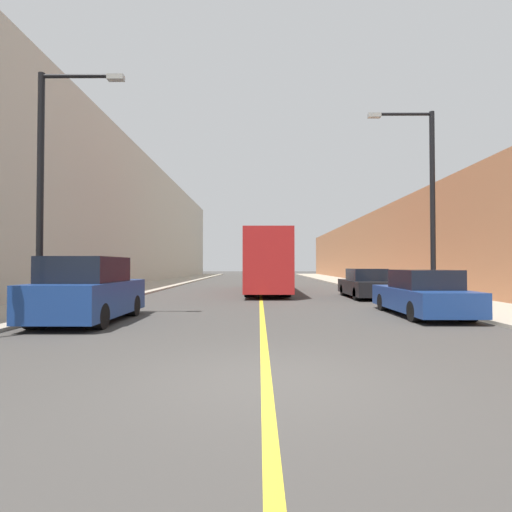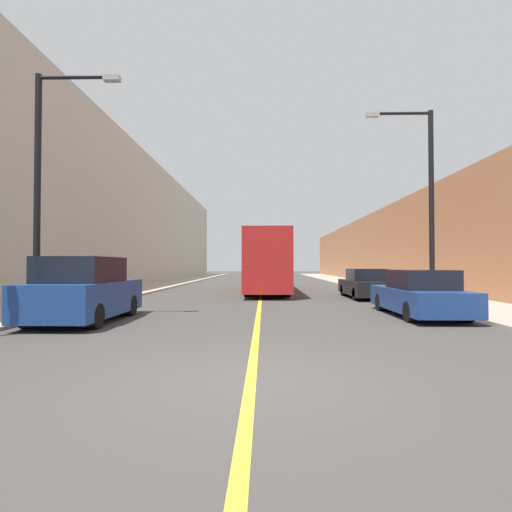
# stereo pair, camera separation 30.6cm
# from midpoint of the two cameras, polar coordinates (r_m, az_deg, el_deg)

# --- Properties ---
(ground_plane) EXTENTS (200.00, 200.00, 0.00)m
(ground_plane) POSITION_cam_midpoint_polar(r_m,az_deg,el_deg) (6.01, 0.76, -17.49)
(ground_plane) COLOR #3F3D3A
(sidewalk_left) EXTENTS (3.71, 72.00, 0.10)m
(sidewalk_left) POSITION_cam_midpoint_polar(r_m,az_deg,el_deg) (36.78, -12.01, -3.79)
(sidewalk_left) COLOR #A89E8C
(sidewalk_left) RESTS_ON ground
(sidewalk_right) EXTENTS (3.71, 72.00, 0.10)m
(sidewalk_right) POSITION_cam_midpoint_polar(r_m,az_deg,el_deg) (36.76, 14.26, -3.78)
(sidewalk_right) COLOR #A89E8C
(sidewalk_right) RESTS_ON ground
(building_row_left) EXTENTS (4.00, 72.00, 11.61)m
(building_row_left) POSITION_cam_midpoint_polar(r_m,az_deg,el_deg) (38.03, -17.65, 5.00)
(building_row_left) COLOR #B7B2A3
(building_row_left) RESTS_ON ground
(building_row_right) EXTENTS (4.00, 72.00, 6.52)m
(building_row_right) POSITION_cam_midpoint_polar(r_m,az_deg,el_deg) (37.81, 19.94, 1.19)
(building_row_right) COLOR #B2724C
(building_row_right) RESTS_ON ground
(road_center_line) EXTENTS (0.16, 72.00, 0.01)m
(road_center_line) POSITION_cam_midpoint_polar(r_m,az_deg,el_deg) (35.81, 1.12, -3.97)
(road_center_line) COLOR gold
(road_center_line) RESTS_ON ground
(bus) EXTENTS (2.44, 12.40, 3.53)m
(bus) POSITION_cam_midpoint_polar(r_m,az_deg,el_deg) (24.88, 1.89, -0.82)
(bus) COLOR #AD1E1E
(bus) RESTS_ON ground
(parked_suv_left) EXTENTS (2.04, 4.43, 1.91)m
(parked_suv_left) POSITION_cam_midpoint_polar(r_m,az_deg,el_deg) (12.80, -22.72, -4.75)
(parked_suv_left) COLOR navy
(parked_suv_left) RESTS_ON ground
(car_right_near) EXTENTS (1.88, 4.80, 1.52)m
(car_right_near) POSITION_cam_midpoint_polar(r_m,az_deg,el_deg) (14.23, 22.87, -5.18)
(car_right_near) COLOR navy
(car_right_near) RESTS_ON ground
(car_right_mid) EXTENTS (1.80, 4.73, 1.49)m
(car_right_mid) POSITION_cam_midpoint_polar(r_m,az_deg,el_deg) (20.99, 15.71, -3.98)
(car_right_mid) COLOR black
(car_right_mid) RESTS_ON ground
(street_lamp_left) EXTENTS (2.63, 0.24, 7.47)m
(street_lamp_left) POSITION_cam_midpoint_polar(r_m,az_deg,el_deg) (14.01, -27.36, 9.96)
(street_lamp_left) COLOR black
(street_lamp_left) RESTS_ON sidewalk_left
(street_lamp_right) EXTENTS (2.63, 0.24, 7.68)m
(street_lamp_right) POSITION_cam_midpoint_polar(r_m,az_deg,el_deg) (17.30, 23.54, 8.15)
(street_lamp_right) COLOR black
(street_lamp_right) RESTS_ON sidewalk_right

